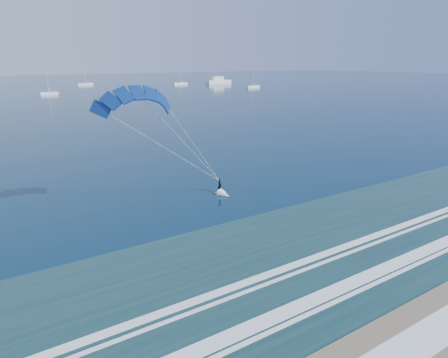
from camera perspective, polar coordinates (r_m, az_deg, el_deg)
ground at (r=27.67m, az=28.19°, el=-17.49°), size 900.00×900.00×0.00m
kitesurfer_rig at (r=39.51m, az=-5.93°, el=5.35°), size 16.48×6.30×13.59m
motor_yacht at (r=262.22m, az=-0.82°, el=13.82°), size 16.62×4.43×6.65m
sailboat_3 at (r=194.60m, az=-23.73°, el=11.14°), size 7.26×2.40×10.28m
sailboat_4 at (r=264.01m, az=-19.21°, el=12.70°), size 8.91×2.40×12.09m
sailboat_5 at (r=256.66m, az=-6.27°, el=13.41°), size 9.22×2.40×12.51m
sailboat_6 at (r=225.98m, az=4.15°, el=13.04°), size 8.04×2.40×10.99m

